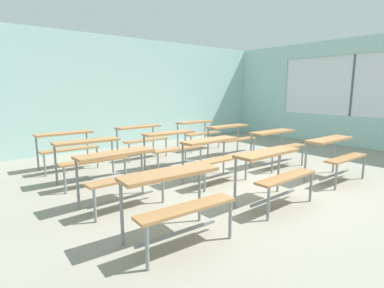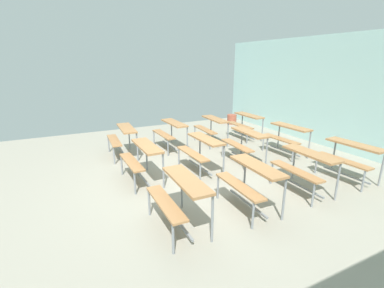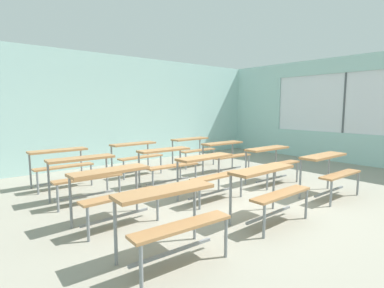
% 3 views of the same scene
% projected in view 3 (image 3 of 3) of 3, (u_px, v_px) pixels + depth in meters
% --- Properties ---
extents(ground, '(10.00, 9.00, 0.05)m').
position_uv_depth(ground, '(239.00, 202.00, 5.13)').
color(ground, gray).
extents(wall_back, '(10.00, 0.12, 3.00)m').
position_uv_depth(wall_back, '(118.00, 110.00, 8.37)').
color(wall_back, '#A8D1CC').
rests_on(wall_back, ground).
extents(wall_right, '(0.12, 9.00, 3.00)m').
position_uv_depth(wall_right, '(368.00, 112.00, 8.02)').
color(wall_right, '#A8D1CC').
rests_on(wall_right, ground).
extents(desk_bench_r0c0, '(1.13, 0.65, 0.74)m').
position_uv_depth(desk_bench_r0c0, '(171.00, 208.00, 3.08)').
color(desk_bench_r0c0, '#A87547').
rests_on(desk_bench_r0c0, ground).
extents(desk_bench_r0c1, '(1.11, 0.61, 0.74)m').
position_uv_depth(desk_bench_r0c1, '(269.00, 182.00, 4.14)').
color(desk_bench_r0c1, '#A87547').
rests_on(desk_bench_r0c1, ground).
extents(desk_bench_r0c2, '(1.11, 0.61, 0.74)m').
position_uv_depth(desk_bench_r0c2, '(329.00, 166.00, 5.29)').
color(desk_bench_r0c2, '#A87547').
rests_on(desk_bench_r0c2, ground).
extents(desk_bench_r1c0, '(1.12, 0.62, 0.74)m').
position_uv_depth(desk_bench_r1c0, '(114.00, 184.00, 4.05)').
color(desk_bench_r1c0, '#A87547').
rests_on(desk_bench_r1c0, ground).
extents(desk_bench_r1c1, '(1.11, 0.61, 0.74)m').
position_uv_depth(desk_bench_r1c1, '(209.00, 167.00, 5.17)').
color(desk_bench_r1c1, '#A87547').
rests_on(desk_bench_r1c1, ground).
extents(desk_bench_r1c2, '(1.12, 0.63, 0.74)m').
position_uv_depth(desk_bench_r1c2, '(271.00, 157.00, 6.24)').
color(desk_bench_r1c2, '#A87547').
rests_on(desk_bench_r1c2, ground).
extents(desk_bench_r2c0, '(1.12, 0.63, 0.74)m').
position_uv_depth(desk_bench_r2c0, '(84.00, 168.00, 5.04)').
color(desk_bench_r2c0, '#A87547').
rests_on(desk_bench_r2c0, ground).
extents(desk_bench_r2c1, '(1.13, 0.65, 0.74)m').
position_uv_depth(desk_bench_r2c1, '(167.00, 158.00, 6.04)').
color(desk_bench_r2c1, '#A87547').
rests_on(desk_bench_r2c1, ground).
extents(desk_bench_r2c2, '(1.11, 0.61, 0.74)m').
position_uv_depth(desk_bench_r2c2, '(226.00, 150.00, 7.17)').
color(desk_bench_r2c2, '#A87547').
rests_on(desk_bench_r2c2, ground).
extents(desk_bench_r3c0, '(1.10, 0.59, 0.74)m').
position_uv_depth(desk_bench_r3c0, '(60.00, 159.00, 5.96)').
color(desk_bench_r3c0, '#A87547').
rests_on(desk_bench_r3c0, ground).
extents(desk_bench_r3c1, '(1.12, 0.63, 0.74)m').
position_uv_depth(desk_bench_r3c1, '(136.00, 151.00, 7.04)').
color(desk_bench_r3c1, '#A87547').
rests_on(desk_bench_r3c1, ground).
extents(desk_bench_r3c2, '(1.12, 0.62, 0.74)m').
position_uv_depth(desk_bench_r3c2, '(193.00, 145.00, 8.12)').
color(desk_bench_r3c2, '#A87547').
rests_on(desk_bench_r3c2, ground).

